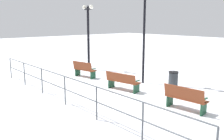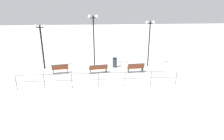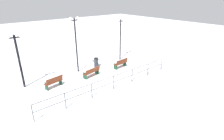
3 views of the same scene
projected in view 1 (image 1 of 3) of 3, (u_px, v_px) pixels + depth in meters
The scene contains 8 objects.
ground_plane at pixel (124, 90), 11.71m from camera, with size 80.00×80.00×0.00m, color white.
bench_nearest at pixel (185, 98), 8.91m from camera, with size 0.64×1.58×0.94m.
bench_second at pixel (122, 81), 11.53m from camera, with size 0.83×1.75×0.87m.
bench_third at pixel (84, 69), 14.20m from camera, with size 0.74×1.52×0.94m.
lamppost_middle at pixel (145, 12), 12.32m from camera, with size 0.31×0.98×5.09m.
lamppost_far at pixel (88, 28), 16.13m from camera, with size 0.27×1.02×4.24m.
waterfront_railing at pixel (65, 85), 9.51m from camera, with size 0.05×12.20×1.16m.
trash_bin at pixel (173, 82), 11.36m from camera, with size 0.45×0.45×0.95m.
Camera 1 is at (-7.84, -8.16, 3.24)m, focal length 39.36 mm.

